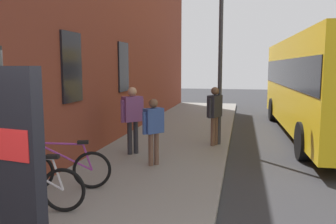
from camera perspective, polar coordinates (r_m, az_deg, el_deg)
ground at (r=8.17m, az=16.48°, el=-9.99°), size 60.00×60.00×0.00m
sidewalk_pavement at (r=10.27m, az=0.10°, el=-5.73°), size 24.00×3.50×0.12m
station_facade at (r=11.71m, az=-9.14°, el=17.25°), size 22.00×0.65×8.83m
bicycle_beside_lamp at (r=6.00m, az=-21.68°, el=-11.54°), size 0.48×1.76×0.97m
bicycle_far_end at (r=6.79m, az=-16.87°, el=-9.10°), size 0.70×1.69×0.97m
transit_info_sign at (r=2.07m, az=-25.92°, el=-12.95°), size 0.17×0.56×2.40m
city_bus at (r=12.96m, az=24.10°, el=4.68°), size 10.57×2.89×3.35m
pedestrian_crossing_street at (r=9.04m, az=-5.91°, el=-0.22°), size 0.54×0.53×1.77m
pedestrian_near_bus at (r=10.08m, az=7.73°, el=0.34°), size 0.60×0.43×1.71m
pedestrian_by_facade at (r=7.96m, az=-2.41°, el=-2.16°), size 0.49×0.46×1.57m
street_lamp at (r=10.21m, az=8.72°, el=11.67°), size 0.28×0.28×5.14m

